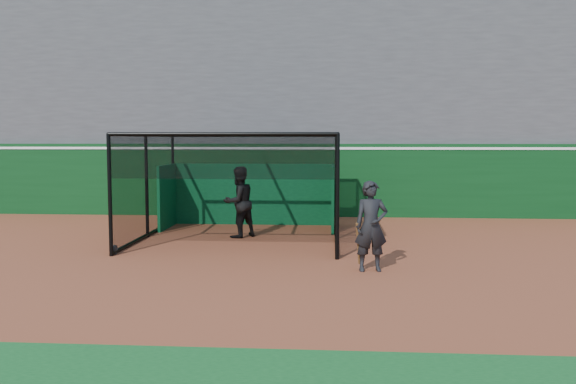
{
  "coord_description": "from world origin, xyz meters",
  "views": [
    {
      "loc": [
        2.02,
        -12.5,
        2.67
      ],
      "look_at": [
        0.96,
        2.0,
        1.4
      ],
      "focal_mm": 38.0,
      "sensor_mm": 36.0,
      "label": 1
    }
  ],
  "objects": [
    {
      "name": "grandstand",
      "position": [
        0.0,
        12.27,
        4.48
      ],
      "size": [
        50.0,
        7.85,
        8.95
      ],
      "color": "#4C4C4F",
      "rests_on": "ground"
    },
    {
      "name": "ground",
      "position": [
        0.0,
        0.0,
        0.0
      ],
      "size": [
        120.0,
        120.0,
        0.0
      ],
      "primitive_type": "plane",
      "color": "brown",
      "rests_on": "ground"
    },
    {
      "name": "outfield_wall",
      "position": [
        0.0,
        8.5,
        1.29
      ],
      "size": [
        50.0,
        0.5,
        2.5
      ],
      "color": "#0A3914",
      "rests_on": "ground"
    },
    {
      "name": "batter",
      "position": [
        -0.51,
        3.77,
        0.96
      ],
      "size": [
        1.18,
        1.18,
        1.93
      ],
      "primitive_type": "imported",
      "rotation": [
        0.0,
        0.0,
        3.92
      ],
      "color": "black",
      "rests_on": "ground"
    },
    {
      "name": "on_deck_player",
      "position": [
        2.8,
        -0.24,
        0.91
      ],
      "size": [
        0.73,
        0.53,
        1.83
      ],
      "color": "black",
      "rests_on": "ground"
    },
    {
      "name": "batting_cage",
      "position": [
        -0.44,
        3.66,
        1.39
      ],
      "size": [
        5.24,
        5.58,
        2.78
      ],
      "color": "black",
      "rests_on": "ground"
    }
  ]
}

